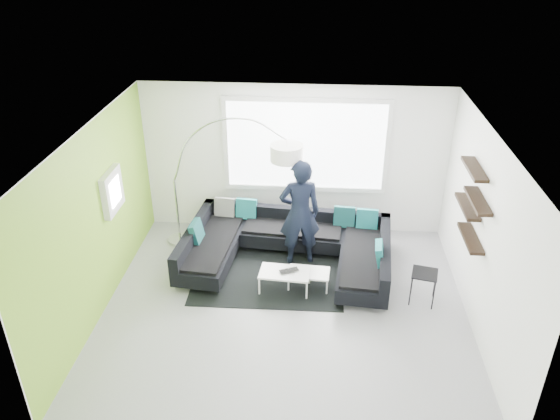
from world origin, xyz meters
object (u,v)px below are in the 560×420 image
Objects in this scene: sectional_sofa at (287,250)px; coffee_table at (297,279)px; laptop at (290,272)px; arc_lamp at (174,180)px; person at (300,213)px; side_table at (423,287)px.

coffee_table is (0.20, -0.61, -0.16)m from sectional_sofa.
laptop is (0.10, -0.68, 0.02)m from sectional_sofa.
arc_lamp is at bearing 154.03° from coffee_table.
sectional_sofa is 1.90× the size of person.
side_table is 1.45× the size of laptop.
coffee_table is at bearing 78.58° from person.
person reaches higher than sectional_sofa.
sectional_sofa is at bearing -6.62° from arc_lamp.
person is at bearing -0.71° from arc_lamp.
laptop is at bearing -20.72° from arc_lamp.
laptop is at bearing 176.87° from side_table.
sectional_sofa reaches higher than side_table.
side_table is 0.27× the size of person.
person is (-0.00, 0.79, 0.78)m from coffee_table.
side_table is 2.29m from person.
laptop reaches higher than coffee_table.
sectional_sofa reaches higher than coffee_table.
coffee_table is 2.79m from arc_lamp.
person reaches higher than coffee_table.
person reaches higher than side_table.
sectional_sofa is 0.69m from laptop.
laptop is at bearing -140.56° from coffee_table.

